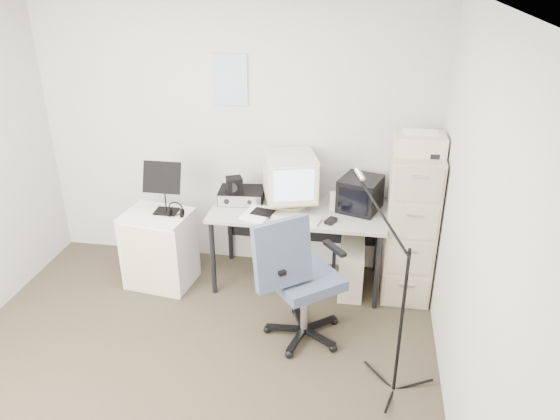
% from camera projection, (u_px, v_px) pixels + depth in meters
% --- Properties ---
extents(floor, '(3.60, 3.60, 0.01)m').
position_uv_depth(floor, '(180.00, 385.00, 3.82)').
color(floor, '#373124').
rests_on(floor, ground).
extents(ceiling, '(3.60, 3.60, 0.01)m').
position_uv_depth(ceiling, '(141.00, 4.00, 2.74)').
color(ceiling, white).
rests_on(ceiling, ground).
extents(wall_back, '(3.60, 0.02, 2.50)m').
position_uv_depth(wall_back, '(235.00, 135.00, 4.88)').
color(wall_back, beige).
rests_on(wall_back, ground).
extents(wall_right, '(0.02, 3.60, 2.50)m').
position_uv_depth(wall_right, '(475.00, 250.00, 3.01)').
color(wall_right, beige).
rests_on(wall_right, ground).
extents(wall_calendar, '(0.30, 0.02, 0.44)m').
position_uv_depth(wall_calendar, '(230.00, 79.00, 4.66)').
color(wall_calendar, white).
rests_on(wall_calendar, wall_back).
extents(filing_cabinet, '(0.40, 0.60, 1.30)m').
position_uv_depth(filing_cabinet, '(410.00, 224.00, 4.62)').
color(filing_cabinet, '#C1B287').
rests_on(filing_cabinet, floor).
extents(printer, '(0.40, 0.28, 0.15)m').
position_uv_depth(printer, '(420.00, 144.00, 4.27)').
color(printer, beige).
rests_on(printer, filing_cabinet).
extents(desk, '(1.50, 0.70, 0.73)m').
position_uv_depth(desk, '(298.00, 246.00, 4.86)').
color(desk, '#A4A398').
rests_on(desk, floor).
extents(crt_monitor, '(0.53, 0.55, 0.47)m').
position_uv_depth(crt_monitor, '(290.00, 181.00, 4.66)').
color(crt_monitor, beige).
rests_on(crt_monitor, desk).
extents(crt_tv, '(0.41, 0.42, 0.29)m').
position_uv_depth(crt_tv, '(360.00, 194.00, 4.64)').
color(crt_tv, black).
rests_on(crt_tv, desk).
extents(desk_speaker, '(0.10, 0.10, 0.15)m').
position_uv_depth(desk_speaker, '(334.00, 201.00, 4.67)').
color(desk_speaker, beige).
rests_on(desk_speaker, desk).
extents(keyboard, '(0.43, 0.23, 0.02)m').
position_uv_depth(keyboard, '(296.00, 218.00, 4.52)').
color(keyboard, beige).
rests_on(keyboard, desk).
extents(mouse, '(0.11, 0.13, 0.03)m').
position_uv_depth(mouse, '(331.00, 221.00, 4.46)').
color(mouse, black).
rests_on(mouse, desk).
extents(radio_receiver, '(0.41, 0.31, 0.11)m').
position_uv_depth(radio_receiver, '(241.00, 195.00, 4.83)').
color(radio_receiver, black).
rests_on(radio_receiver, desk).
extents(radio_speaker, '(0.17, 0.17, 0.13)m').
position_uv_depth(radio_speaker, '(234.00, 185.00, 4.74)').
color(radio_speaker, black).
rests_on(radio_speaker, radio_receiver).
extents(papers, '(0.28, 0.34, 0.02)m').
position_uv_depth(papers, '(258.00, 213.00, 4.60)').
color(papers, white).
rests_on(papers, desk).
extents(pc_tower, '(0.21, 0.47, 0.43)m').
position_uv_depth(pc_tower, '(351.00, 269.00, 4.79)').
color(pc_tower, beige).
rests_on(pc_tower, floor).
extents(office_chair, '(0.87, 0.87, 1.08)m').
position_uv_depth(office_chair, '(305.00, 277.00, 4.07)').
color(office_chair, '#3F4352').
rests_on(office_chair, floor).
extents(side_cart, '(0.61, 0.51, 0.69)m').
position_uv_depth(side_cart, '(160.00, 249.00, 4.86)').
color(side_cart, white).
rests_on(side_cart, floor).
extents(music_stand, '(0.36, 0.24, 0.48)m').
position_uv_depth(music_stand, '(164.00, 187.00, 4.64)').
color(music_stand, black).
rests_on(music_stand, side_cart).
extents(headphones, '(0.16, 0.16, 0.03)m').
position_uv_depth(headphones, '(176.00, 212.00, 4.65)').
color(headphones, black).
rests_on(headphones, side_cart).
extents(mic_stand, '(0.03, 0.03, 1.46)m').
position_uv_depth(mic_stand, '(404.00, 301.00, 3.46)').
color(mic_stand, black).
rests_on(mic_stand, floor).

